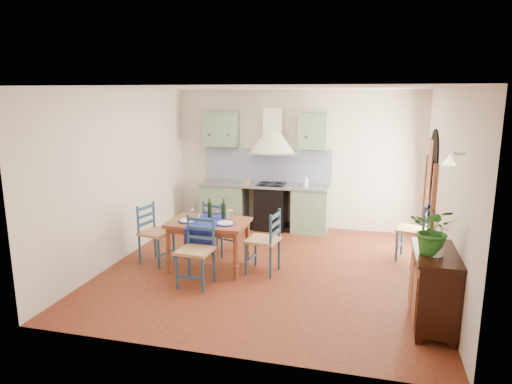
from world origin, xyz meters
TOP-DOWN VIEW (x-y plane):
  - floor at (0.00, 0.00)m, footprint 5.00×5.00m
  - back_wall at (-0.47, 2.29)m, footprint 5.00×0.96m
  - right_wall at (2.50, 0.28)m, footprint 0.26×5.00m
  - left_wall at (-2.50, 0.00)m, footprint 0.04×5.00m
  - ceiling at (0.00, 0.00)m, footprint 5.00×5.00m
  - dining_table at (-0.93, -0.19)m, footprint 1.22×0.91m
  - chair_near at (-0.89, -0.82)m, footprint 0.50×0.50m
  - chair_far at (-1.02, 0.51)m, footprint 0.55×0.55m
  - chair_left at (-1.88, -0.15)m, footprint 0.54×0.54m
  - chair_right at (-0.04, -0.14)m, footprint 0.52×0.52m
  - chair_spare at (2.23, 0.99)m, footprint 0.57×0.57m
  - sideboard at (2.26, -1.29)m, footprint 0.50×1.05m
  - potted_plant at (2.21, -1.37)m, footprint 0.63×0.59m

SIDE VIEW (x-z plane):
  - floor at x=0.00m, z-range 0.00..0.00m
  - chair_far at x=-1.02m, z-range 0.02..0.96m
  - chair_left at x=-1.88m, z-range 0.02..0.99m
  - sideboard at x=2.26m, z-range 0.04..0.98m
  - chair_spare at x=2.23m, z-range 0.02..1.00m
  - chair_right at x=-0.04m, z-range 0.02..1.01m
  - chair_near at x=-0.89m, z-range 0.02..1.01m
  - dining_table at x=-0.93m, z-range 0.14..1.23m
  - back_wall at x=-0.47m, z-range -0.35..2.45m
  - potted_plant at x=2.21m, z-range 0.94..1.50m
  - right_wall at x=2.50m, z-range -0.06..2.74m
  - left_wall at x=-2.50m, z-range 0.00..2.80m
  - ceiling at x=0.00m, z-range 2.80..2.81m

